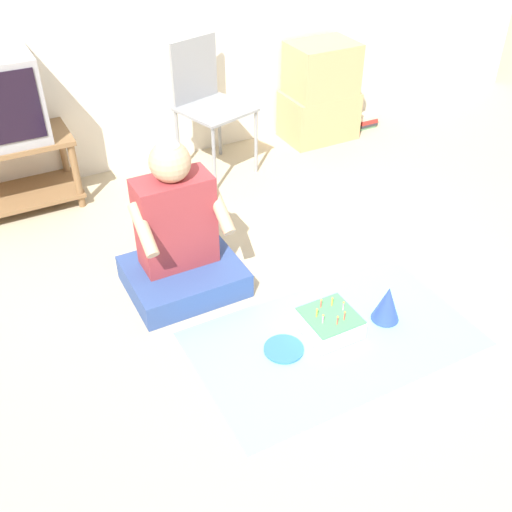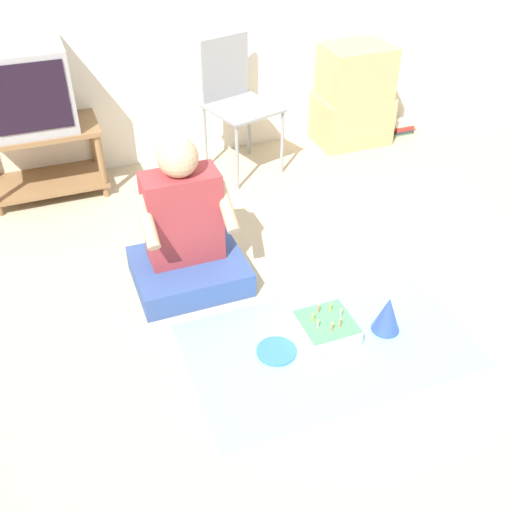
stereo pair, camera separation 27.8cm
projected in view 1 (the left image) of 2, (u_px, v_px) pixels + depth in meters
name	position (u px, v px, depth m)	size (l,w,h in m)	color
ground_plane	(337.00, 322.00, 2.99)	(16.00, 16.00, 0.00)	tan
tv_stand	(14.00, 168.00, 3.71)	(0.73, 0.41, 0.46)	olive
folding_chair	(207.00, 98.00, 4.00)	(0.52, 0.52, 0.89)	gray
cardboard_box_stack	(320.00, 94.00, 4.51)	(0.54, 0.37, 0.73)	tan
book_pile	(365.00, 120.00, 4.85)	(0.19, 0.14, 0.10)	#60936B
person_seated	(179.00, 241.00, 3.07)	(0.58, 0.49, 0.90)	#334C8C
party_cloth	(334.00, 338.00, 2.89)	(1.35, 0.80, 0.01)	#7FC6E0
birthday_cake	(330.00, 323.00, 2.90)	(0.25, 0.25, 0.16)	white
party_hat_blue	(387.00, 303.00, 2.95)	(0.14, 0.14, 0.20)	blue
paper_plate	(284.00, 349.00, 2.82)	(0.19, 0.19, 0.01)	blue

